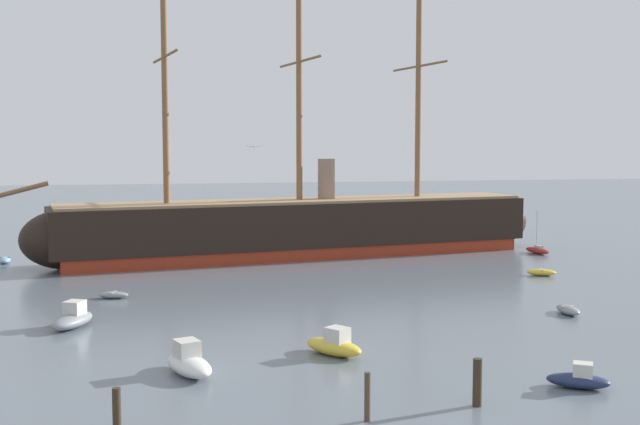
{
  "coord_description": "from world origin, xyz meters",
  "views": [
    {
      "loc": [
        -11.76,
        -26.53,
        11.83
      ],
      "look_at": [
        1.7,
        36.77,
        6.06
      ],
      "focal_mm": 45.18,
      "sensor_mm": 36.0,
      "label": 1
    }
  ],
  "objects_px": {
    "motorboat_foreground_left": "(189,363)",
    "dinghy_mid_right": "(568,310)",
    "motorboat_near_centre": "(334,345)",
    "dinghy_alongside_bow": "(114,295)",
    "motorboat_mid_left": "(73,318)",
    "seagull_in_flight": "(254,146)",
    "tall_ship": "(300,226)",
    "dinghy_alongside_stern": "(541,272)",
    "mooring_piling_nearest": "(477,382)",
    "sailboat_far_right": "(538,250)",
    "dinghy_far_left": "(5,260)",
    "mooring_piling_left_pair": "(367,397)",
    "mooring_piling_right_pair": "(117,411)",
    "motorboat_foreground_right": "(579,379)"
  },
  "relations": [
    {
      "from": "motorboat_mid_left",
      "to": "seagull_in_flight",
      "type": "bearing_deg",
      "value": 35.69
    },
    {
      "from": "mooring_piling_nearest",
      "to": "seagull_in_flight",
      "type": "relative_size",
      "value": 1.6
    },
    {
      "from": "tall_ship",
      "to": "motorboat_mid_left",
      "type": "height_order",
      "value": "tall_ship"
    },
    {
      "from": "dinghy_alongside_stern",
      "to": "motorboat_foreground_left",
      "type": "bearing_deg",
      "value": -143.07
    },
    {
      "from": "dinghy_alongside_bow",
      "to": "mooring_piling_right_pair",
      "type": "relative_size",
      "value": 1.29
    },
    {
      "from": "dinghy_alongside_stern",
      "to": "mooring_piling_nearest",
      "type": "xyz_separation_m",
      "value": [
        -19.48,
        -31.59,
        0.78
      ]
    },
    {
      "from": "dinghy_mid_right",
      "to": "mooring_piling_nearest",
      "type": "bearing_deg",
      "value": -129.52
    },
    {
      "from": "motorboat_foreground_right",
      "to": "motorboat_near_centre",
      "type": "xyz_separation_m",
      "value": [
        -10.14,
        8.28,
        0.12
      ]
    },
    {
      "from": "tall_ship",
      "to": "motorboat_foreground_right",
      "type": "height_order",
      "value": "tall_ship"
    },
    {
      "from": "motorboat_near_centre",
      "to": "dinghy_far_left",
      "type": "bearing_deg",
      "value": 121.07
    },
    {
      "from": "motorboat_near_centre",
      "to": "sailboat_far_right",
      "type": "distance_m",
      "value": 45.91
    },
    {
      "from": "seagull_in_flight",
      "to": "mooring_piling_left_pair",
      "type": "bearing_deg",
      "value": -88.29
    },
    {
      "from": "motorboat_mid_left",
      "to": "mooring_piling_left_pair",
      "type": "distance_m",
      "value": 24.65
    },
    {
      "from": "dinghy_alongside_stern",
      "to": "mooring_piling_right_pair",
      "type": "bearing_deg",
      "value": -137.91
    },
    {
      "from": "motorboat_mid_left",
      "to": "mooring_piling_nearest",
      "type": "relative_size",
      "value": 2.0
    },
    {
      "from": "motorboat_mid_left",
      "to": "seagull_in_flight",
      "type": "height_order",
      "value": "seagull_in_flight"
    },
    {
      "from": "tall_ship",
      "to": "mooring_piling_right_pair",
      "type": "xyz_separation_m",
      "value": [
        -16.43,
        -47.76,
        -2.15
      ]
    },
    {
      "from": "mooring_piling_nearest",
      "to": "mooring_piling_left_pair",
      "type": "xyz_separation_m",
      "value": [
        -5.32,
        -0.87,
        -0.02
      ]
    },
    {
      "from": "tall_ship",
      "to": "sailboat_far_right",
      "type": "xyz_separation_m",
      "value": [
        24.9,
        -3.16,
        -2.72
      ]
    },
    {
      "from": "sailboat_far_right",
      "to": "mooring_piling_right_pair",
      "type": "height_order",
      "value": "sailboat_far_right"
    },
    {
      "from": "mooring_piling_nearest",
      "to": "motorboat_mid_left",
      "type": "bearing_deg",
      "value": 134.28
    },
    {
      "from": "motorboat_mid_left",
      "to": "motorboat_foreground_right",
      "type": "bearing_deg",
      "value": -36.04
    },
    {
      "from": "dinghy_far_left",
      "to": "seagull_in_flight",
      "type": "xyz_separation_m",
      "value": [
        21.85,
        -20.33,
        11.11
      ]
    },
    {
      "from": "seagull_in_flight",
      "to": "motorboat_near_centre",
      "type": "bearing_deg",
      "value": -84.3
    },
    {
      "from": "motorboat_mid_left",
      "to": "dinghy_far_left",
      "type": "height_order",
      "value": "motorboat_mid_left"
    },
    {
      "from": "motorboat_foreground_right",
      "to": "seagull_in_flight",
      "type": "xyz_separation_m",
      "value": [
        -12.04,
        27.38,
        10.97
      ]
    },
    {
      "from": "dinghy_mid_right",
      "to": "dinghy_alongside_bow",
      "type": "xyz_separation_m",
      "value": [
        -30.7,
        12.21,
        -0.04
      ]
    },
    {
      "from": "motorboat_mid_left",
      "to": "mooring_piling_right_pair",
      "type": "bearing_deg",
      "value": -80.05
    },
    {
      "from": "sailboat_far_right",
      "to": "seagull_in_flight",
      "type": "distance_m",
      "value": 37.21
    },
    {
      "from": "dinghy_mid_right",
      "to": "dinghy_alongside_stern",
      "type": "xyz_separation_m",
      "value": [
        5.75,
        14.94,
        -0.01
      ]
    },
    {
      "from": "dinghy_alongside_stern",
      "to": "seagull_in_flight",
      "type": "bearing_deg",
      "value": -173.87
    },
    {
      "from": "tall_ship",
      "to": "dinghy_mid_right",
      "type": "xyz_separation_m",
      "value": [
        12.94,
        -30.99,
        -2.79
      ]
    },
    {
      "from": "motorboat_foreground_left",
      "to": "dinghy_mid_right",
      "type": "distance_m",
      "value": 27.61
    },
    {
      "from": "tall_ship",
      "to": "motorboat_near_centre",
      "type": "xyz_separation_m",
      "value": [
        -5.1,
        -37.9,
        -2.54
      ]
    },
    {
      "from": "motorboat_foreground_right",
      "to": "seagull_in_flight",
      "type": "bearing_deg",
      "value": 113.74
    },
    {
      "from": "motorboat_foreground_right",
      "to": "dinghy_alongside_bow",
      "type": "relative_size",
      "value": 1.31
    },
    {
      "from": "tall_ship",
      "to": "motorboat_mid_left",
      "type": "distance_m",
      "value": 34.48
    },
    {
      "from": "motorboat_near_centre",
      "to": "dinghy_alongside_bow",
      "type": "relative_size",
      "value": 1.64
    },
    {
      "from": "motorboat_foreground_right",
      "to": "motorboat_near_centre",
      "type": "bearing_deg",
      "value": 140.76
    },
    {
      "from": "mooring_piling_left_pair",
      "to": "mooring_piling_right_pair",
      "type": "height_order",
      "value": "mooring_piling_left_pair"
    },
    {
      "from": "motorboat_foreground_left",
      "to": "mooring_piling_nearest",
      "type": "distance_m",
      "value": 14.55
    },
    {
      "from": "dinghy_alongside_bow",
      "to": "mooring_piling_right_pair",
      "type": "bearing_deg",
      "value": -87.37
    },
    {
      "from": "dinghy_mid_right",
      "to": "dinghy_alongside_bow",
      "type": "bearing_deg",
      "value": 158.31
    },
    {
      "from": "motorboat_foreground_right",
      "to": "dinghy_mid_right",
      "type": "distance_m",
      "value": 17.13
    },
    {
      "from": "tall_ship",
      "to": "dinghy_alongside_stern",
      "type": "distance_m",
      "value": 24.79
    },
    {
      "from": "dinghy_alongside_stern",
      "to": "mooring_piling_nearest",
      "type": "height_order",
      "value": "mooring_piling_nearest"
    },
    {
      "from": "mooring_piling_nearest",
      "to": "motorboat_foreground_right",
      "type": "bearing_deg",
      "value": 13.96
    },
    {
      "from": "motorboat_foreground_right",
      "to": "dinghy_mid_right",
      "type": "bearing_deg",
      "value": 62.53
    },
    {
      "from": "motorboat_near_centre",
      "to": "mooring_piling_nearest",
      "type": "height_order",
      "value": "mooring_piling_nearest"
    },
    {
      "from": "motorboat_mid_left",
      "to": "mooring_piling_nearest",
      "type": "bearing_deg",
      "value": -45.72
    }
  ]
}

